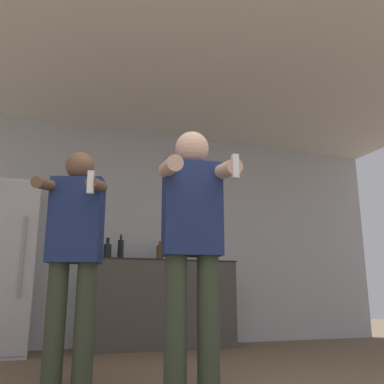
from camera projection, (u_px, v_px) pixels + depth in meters
wall_back at (120, 233)px, 5.03m from camera, size 7.00×0.06×2.55m
ceiling_slab at (157, 65)px, 3.85m from camera, size 7.00×3.71×0.05m
refrigerator at (1, 267)px, 4.20m from camera, size 0.62×0.72×1.65m
counter at (163, 303)px, 4.73m from camera, size 1.58×0.54×0.94m
bottle_amber_bourbon at (174, 253)px, 4.90m from camera, size 0.07×0.07×0.23m
bottle_green_wine at (107, 250)px, 4.66m from camera, size 0.08×0.08×0.26m
bottle_brown_liquor at (121, 249)px, 4.71m from camera, size 0.07×0.07×0.28m
bottle_tall_gin at (160, 252)px, 4.85m from camera, size 0.08×0.08×0.24m
person_woman_foreground at (193, 233)px, 2.68m from camera, size 0.49×0.55×1.61m
person_man_side at (75, 246)px, 2.84m from camera, size 0.50×0.57×1.53m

